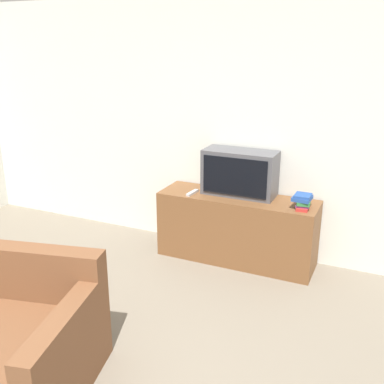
{
  "coord_description": "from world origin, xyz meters",
  "views": [
    {
      "loc": [
        1.78,
        -1.29,
        2.15
      ],
      "look_at": [
        0.16,
        2.26,
        0.84
      ],
      "focal_mm": 42.0,
      "sensor_mm": 36.0,
      "label": 1
    }
  ],
  "objects_px": {
    "tv_stand": "(237,229)",
    "book_stack": "(303,201)",
    "television": "(240,173)",
    "remote_on_stand": "(192,193)"
  },
  "relations": [
    {
      "from": "tv_stand",
      "to": "book_stack",
      "type": "xyz_separation_m",
      "value": [
        0.65,
        -0.06,
        0.41
      ]
    },
    {
      "from": "tv_stand",
      "to": "book_stack",
      "type": "distance_m",
      "value": 0.77
    },
    {
      "from": "television",
      "to": "remote_on_stand",
      "type": "xyz_separation_m",
      "value": [
        -0.44,
        -0.18,
        -0.21
      ]
    },
    {
      "from": "television",
      "to": "remote_on_stand",
      "type": "bearing_deg",
      "value": -157.38
    },
    {
      "from": "book_stack",
      "to": "tv_stand",
      "type": "bearing_deg",
      "value": 174.57
    },
    {
      "from": "tv_stand",
      "to": "book_stack",
      "type": "height_order",
      "value": "book_stack"
    },
    {
      "from": "book_stack",
      "to": "remote_on_stand",
      "type": "distance_m",
      "value": 1.1
    },
    {
      "from": "television",
      "to": "remote_on_stand",
      "type": "height_order",
      "value": "television"
    },
    {
      "from": "book_stack",
      "to": "remote_on_stand",
      "type": "relative_size",
      "value": 1.09
    },
    {
      "from": "book_stack",
      "to": "television",
      "type": "bearing_deg",
      "value": 168.1
    }
  ]
}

